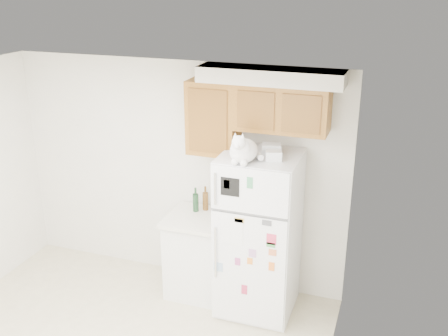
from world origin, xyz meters
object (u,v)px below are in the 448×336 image
at_px(base_counter, 198,254).
at_px(storage_box_front, 274,156).
at_px(cat, 243,150).
at_px(storage_box_back, 272,149).
at_px(refrigerator, 258,235).
at_px(bottle_amber, 205,198).
at_px(bottle_green, 196,200).

relative_size(base_counter, storage_box_front, 6.13).
height_order(cat, storage_box_back, cat).
relative_size(refrigerator, base_counter, 1.85).
bearing_deg(bottle_amber, bottle_green, -141.95).
bearing_deg(refrigerator, bottle_green, 166.52).
height_order(refrigerator, bottle_green, refrigerator).
xyz_separation_m(cat, storage_box_back, (0.19, 0.32, -0.07)).
height_order(refrigerator, storage_box_back, storage_box_back).
bearing_deg(cat, refrigerator, 66.47).
bearing_deg(bottle_amber, storage_box_back, -12.40).
bearing_deg(refrigerator, base_counter, 173.91).
bearing_deg(base_counter, bottle_amber, 83.06).
height_order(cat, bottle_green, cat).
relative_size(base_counter, cat, 2.02).
bearing_deg(base_counter, storage_box_front, -10.69).
relative_size(storage_box_back, storage_box_front, 1.20).
distance_m(refrigerator, base_counter, 0.79).
height_order(refrigerator, cat, cat).
xyz_separation_m(refrigerator, base_counter, (-0.69, 0.07, -0.39)).
bearing_deg(cat, storage_box_back, 59.35).
relative_size(storage_box_front, bottle_green, 0.55).
bearing_deg(bottle_green, refrigerator, -13.48).
bearing_deg(base_counter, bottle_green, 121.24).
bearing_deg(bottle_green, storage_box_back, -6.67).
bearing_deg(cat, base_counter, 151.99).
xyz_separation_m(cat, bottle_amber, (-0.56, 0.49, -0.76)).
bearing_deg(bottle_green, base_counter, -58.76).
bearing_deg(bottle_green, cat, -32.76).
xyz_separation_m(cat, storage_box_front, (0.25, 0.15, -0.07)).
bearing_deg(refrigerator, storage_box_front, -29.59).
relative_size(base_counter, bottle_amber, 3.39).
relative_size(storage_box_back, bottle_green, 0.67).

